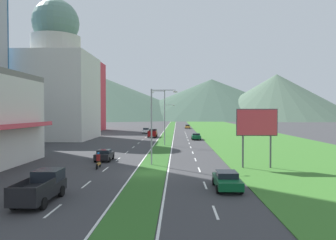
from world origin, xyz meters
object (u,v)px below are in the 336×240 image
car_3 (188,127)px  car_4 (104,155)px  car_1 (227,180)px  pickup_truck_1 (41,187)px  car_0 (196,136)px  motorcycle_rider (98,162)px  pickup_truck_0 (153,133)px  street_lamp_near (155,121)px  street_lamp_mid (163,114)px  billboard_roadside (257,125)px  car_2 (146,130)px  street_lamp_far (166,118)px

car_3 → car_4: car_3 is taller
car_1 → pickup_truck_1: (-13.51, -3.96, 0.25)m
car_0 → motorcycle_rider: 39.79m
pickup_truck_0 → motorcycle_rider: (-2.60, -44.68, -0.24)m
car_4 → pickup_truck_0: bearing=-4.7°
car_4 → street_lamp_near: bearing=-115.5°
street_lamp_mid → billboard_roadside: 26.81m
street_lamp_near → pickup_truck_1: 17.56m
car_2 → street_lamp_near: bearing=-173.4°
car_3 → pickup_truck_1: 101.42m
car_1 → street_lamp_mid: bearing=-169.0°
car_3 → pickup_truck_0: pickup_truck_0 is taller
pickup_truck_1 → street_lamp_mid: bearing=-10.2°
pickup_truck_0 → motorcycle_rider: size_ratio=2.70×
car_0 → car_3: (-0.38, 49.65, 0.02)m
pickup_truck_0 → motorcycle_rider: bearing=176.7°
street_lamp_near → car_3: bearing=85.6°
car_0 → car_1: 46.93m
car_0 → car_1: car_0 is taller
street_lamp_mid → pickup_truck_0: bearing=100.0°
car_3 → car_4: bearing=-9.2°
street_lamp_near → car_3: 85.28m
car_3 → billboard_roadside: bearing=3.3°
car_4 → billboard_roadside: bearing=-105.4°
car_0 → motorcycle_rider: motorcycle_rider is taller
street_lamp_far → car_3: street_lamp_far is taller
street_lamp_near → car_1: street_lamp_near is taller
car_3 → pickup_truck_1: bearing=-7.6°
pickup_truck_1 → pickup_truck_0: bearing=-3.3°
billboard_roadside → motorcycle_rider: (-17.56, -0.51, -4.07)m
street_lamp_near → pickup_truck_1: size_ratio=1.66×
car_1 → car_3: size_ratio=1.02×
billboard_roadside → car_0: size_ratio=1.53×
car_3 → car_4: size_ratio=1.10×
car_1 → car_2: car_2 is taller
car_0 → car_1: (-0.23, -46.92, -0.02)m
car_3 → car_1: bearing=0.1°
street_lamp_mid → billboard_roadside: size_ratio=1.56×
billboard_roadside → car_0: billboard_roadside is taller
car_3 → pickup_truck_1: pickup_truck_1 is taller
pickup_truck_1 → car_4: bearing=-0.5°
billboard_roadside → car_3: 86.98m
car_4 → motorcycle_rider: motorcycle_rider is taller
car_4 → car_3: bearing=-9.2°
street_lamp_far → car_2: (-6.36, 12.76, -3.99)m
billboard_roadside → car_1: size_ratio=1.46×
street_lamp_far → car_1: 57.01m
car_3 → pickup_truck_0: size_ratio=0.82×
billboard_roadside → car_4: billboard_roadside is taller
billboard_roadside → car_2: bearing=106.9°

